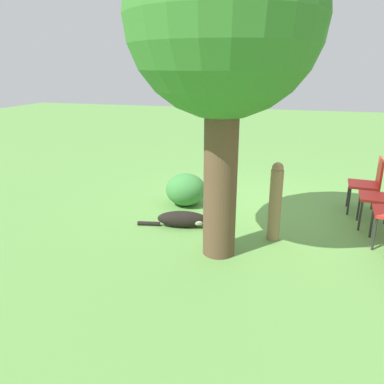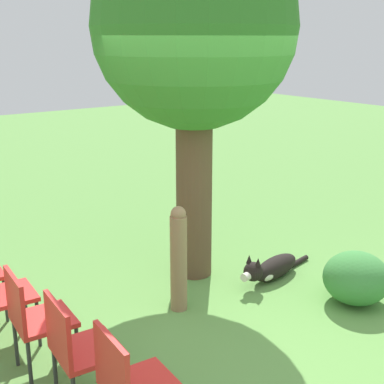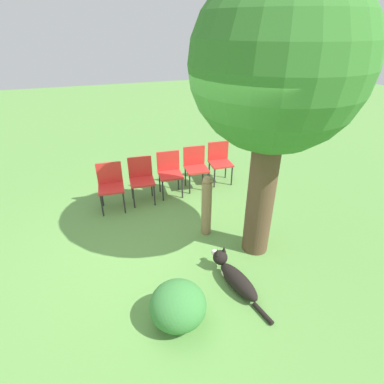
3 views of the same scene
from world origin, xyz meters
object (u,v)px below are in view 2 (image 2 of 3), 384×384
oak_tree (194,32)px  red_chair_2 (33,315)px  red_chair_1 (76,345)px  fence_post (179,258)px  dog (271,268)px  red_chair_0 (130,383)px

oak_tree → red_chair_2: bearing=-159.8°
red_chair_1 → red_chair_2: same height
fence_post → red_chair_1: fence_post is taller
oak_tree → fence_post: bearing=-136.7°
red_chair_1 → red_chair_2: 0.57m
oak_tree → red_chair_1: size_ratio=4.23×
dog → red_chair_1: (-2.52, -0.70, 0.37)m
dog → red_chair_0: (-2.43, -1.27, 0.37)m
dog → red_chair_0: size_ratio=1.41×
fence_post → red_chair_0: bearing=-134.0°
red_chair_0 → red_chair_1: same height
dog → fence_post: size_ratio=1.17×
oak_tree → red_chair_2: (-2.05, -0.76, -2.03)m
red_chair_0 → red_chair_2: size_ratio=1.00×
dog → red_chair_1: size_ratio=1.41×
red_chair_0 → red_chair_2: (-0.18, 1.13, 0.00)m
red_chair_1 → red_chair_2: size_ratio=1.00×
oak_tree → red_chair_2: size_ratio=4.23×
fence_post → red_chair_0: fence_post is taller
oak_tree → red_chair_0: oak_tree is taller
oak_tree → red_chair_1: oak_tree is taller
red_chair_0 → red_chair_1: size_ratio=1.00×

